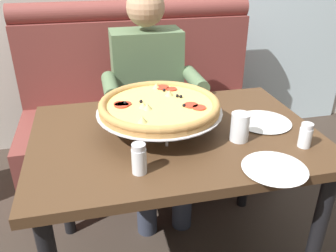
{
  "coord_description": "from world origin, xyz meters",
  "views": [
    {
      "loc": [
        -0.32,
        -1.25,
        1.43
      ],
      "look_at": [
        -0.04,
        -0.05,
        0.8
      ],
      "focal_mm": 37.49,
      "sensor_mm": 36.0,
      "label": 1
    }
  ],
  "objects_px": {
    "diner_main": "(150,89)",
    "plate_near_left": "(263,121)",
    "booth_bench": "(143,118)",
    "pizza": "(159,106)",
    "plate_near_right": "(275,167)",
    "dining_table": "(175,152)",
    "drinking_glass": "(240,128)",
    "shaker_parmesan": "(139,161)",
    "shaker_pepper_flakes": "(305,137)",
    "patio_chair": "(273,46)"
  },
  "relations": [
    {
      "from": "diner_main",
      "to": "plate_near_left",
      "type": "xyz_separation_m",
      "value": [
        0.39,
        -0.61,
        0.04
      ]
    },
    {
      "from": "booth_bench",
      "to": "pizza",
      "type": "xyz_separation_m",
      "value": [
        -0.06,
        -0.84,
        0.46
      ]
    },
    {
      "from": "booth_bench",
      "to": "plate_near_right",
      "type": "bearing_deg",
      "value": -77.64
    },
    {
      "from": "dining_table",
      "to": "drinking_glass",
      "type": "xyz_separation_m",
      "value": [
        0.23,
        -0.12,
        0.15
      ]
    },
    {
      "from": "booth_bench",
      "to": "shaker_parmesan",
      "type": "height_order",
      "value": "booth_bench"
    },
    {
      "from": "dining_table",
      "to": "shaker_pepper_flakes",
      "type": "relative_size",
      "value": 12.08
    },
    {
      "from": "booth_bench",
      "to": "plate_near_left",
      "type": "height_order",
      "value": "booth_bench"
    },
    {
      "from": "shaker_parmesan",
      "to": "booth_bench",
      "type": "bearing_deg",
      "value": 80.44
    },
    {
      "from": "shaker_parmesan",
      "to": "plate_near_right",
      "type": "bearing_deg",
      "value": -11.02
    },
    {
      "from": "diner_main",
      "to": "pizza",
      "type": "bearing_deg",
      "value": -96.45
    },
    {
      "from": "pizza",
      "to": "diner_main",
      "type": "bearing_deg",
      "value": 83.55
    },
    {
      "from": "booth_bench",
      "to": "patio_chair",
      "type": "relative_size",
      "value": 1.83
    },
    {
      "from": "booth_bench",
      "to": "shaker_parmesan",
      "type": "bearing_deg",
      "value": -99.56
    },
    {
      "from": "dining_table",
      "to": "patio_chair",
      "type": "relative_size",
      "value": 1.37
    },
    {
      "from": "dining_table",
      "to": "plate_near_right",
      "type": "relative_size",
      "value": 5.16
    },
    {
      "from": "shaker_parmesan",
      "to": "patio_chair",
      "type": "distance_m",
      "value": 2.89
    },
    {
      "from": "diner_main",
      "to": "drinking_glass",
      "type": "height_order",
      "value": "diner_main"
    },
    {
      "from": "pizza",
      "to": "plate_near_left",
      "type": "height_order",
      "value": "pizza"
    },
    {
      "from": "plate_near_left",
      "to": "patio_chair",
      "type": "relative_size",
      "value": 0.28
    },
    {
      "from": "shaker_parmesan",
      "to": "shaker_pepper_flakes",
      "type": "xyz_separation_m",
      "value": [
        0.65,
        0.03,
        -0.01
      ]
    },
    {
      "from": "shaker_parmesan",
      "to": "plate_near_right",
      "type": "relative_size",
      "value": 0.48
    },
    {
      "from": "dining_table",
      "to": "plate_near_left",
      "type": "height_order",
      "value": "plate_near_left"
    },
    {
      "from": "shaker_parmesan",
      "to": "plate_near_right",
      "type": "xyz_separation_m",
      "value": [
        0.46,
        -0.09,
        -0.04
      ]
    },
    {
      "from": "pizza",
      "to": "plate_near_right",
      "type": "distance_m",
      "value": 0.51
    },
    {
      "from": "dining_table",
      "to": "pizza",
      "type": "relative_size",
      "value": 2.29
    },
    {
      "from": "plate_near_right",
      "to": "patio_chair",
      "type": "height_order",
      "value": "patio_chair"
    },
    {
      "from": "plate_near_right",
      "to": "plate_near_left",
      "type": "bearing_deg",
      "value": 69.26
    },
    {
      "from": "shaker_parmesan",
      "to": "shaker_pepper_flakes",
      "type": "bearing_deg",
      "value": 2.8
    },
    {
      "from": "booth_bench",
      "to": "drinking_glass",
      "type": "xyz_separation_m",
      "value": [
        0.23,
        -0.99,
        0.4
      ]
    },
    {
      "from": "diner_main",
      "to": "shaker_pepper_flakes",
      "type": "height_order",
      "value": "diner_main"
    },
    {
      "from": "shaker_parmesan",
      "to": "shaker_pepper_flakes",
      "type": "relative_size",
      "value": 1.13
    },
    {
      "from": "dining_table",
      "to": "diner_main",
      "type": "height_order",
      "value": "diner_main"
    },
    {
      "from": "dining_table",
      "to": "booth_bench",
      "type": "bearing_deg",
      "value": 90.0
    },
    {
      "from": "plate_near_right",
      "to": "patio_chair",
      "type": "xyz_separation_m",
      "value": [
        1.3,
        2.38,
        -0.23
      ]
    },
    {
      "from": "pizza",
      "to": "plate_near_left",
      "type": "xyz_separation_m",
      "value": [
        0.46,
        -0.03,
        -0.1
      ]
    },
    {
      "from": "booth_bench",
      "to": "plate_near_left",
      "type": "bearing_deg",
      "value": -65.57
    },
    {
      "from": "shaker_parmesan",
      "to": "drinking_glass",
      "type": "distance_m",
      "value": 0.44
    },
    {
      "from": "shaker_parmesan",
      "to": "plate_near_left",
      "type": "height_order",
      "value": "shaker_parmesan"
    },
    {
      "from": "diner_main",
      "to": "plate_near_left",
      "type": "relative_size",
      "value": 5.27
    },
    {
      "from": "shaker_pepper_flakes",
      "to": "patio_chair",
      "type": "bearing_deg",
      "value": 63.82
    },
    {
      "from": "diner_main",
      "to": "shaker_pepper_flakes",
      "type": "distance_m",
      "value": 0.95
    },
    {
      "from": "shaker_parmesan",
      "to": "diner_main",
      "type": "bearing_deg",
      "value": 77.25
    },
    {
      "from": "plate_near_right",
      "to": "dining_table",
      "type": "bearing_deg",
      "value": 127.86
    },
    {
      "from": "booth_bench",
      "to": "plate_near_right",
      "type": "relative_size",
      "value": 6.9
    },
    {
      "from": "pizza",
      "to": "patio_chair",
      "type": "height_order",
      "value": "pizza"
    },
    {
      "from": "plate_near_left",
      "to": "plate_near_right",
      "type": "xyz_separation_m",
      "value": [
        -0.13,
        -0.34,
        0.0
      ]
    },
    {
      "from": "booth_bench",
      "to": "diner_main",
      "type": "relative_size",
      "value": 1.23
    },
    {
      "from": "diner_main",
      "to": "plate_near_right",
      "type": "xyz_separation_m",
      "value": [
        0.26,
        -0.95,
        0.04
      ]
    },
    {
      "from": "drinking_glass",
      "to": "shaker_parmesan",
      "type": "bearing_deg",
      "value": -162.11
    },
    {
      "from": "shaker_pepper_flakes",
      "to": "patio_chair",
      "type": "distance_m",
      "value": 2.53
    }
  ]
}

